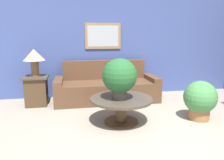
% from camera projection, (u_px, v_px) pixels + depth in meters
% --- Properties ---
extents(ground_plane, '(20.00, 20.00, 0.00)m').
position_uv_depth(ground_plane, '(182.00, 154.00, 2.74)').
color(ground_plane, gray).
extents(wall_back, '(7.80, 0.09, 2.60)m').
position_uv_depth(wall_back, '(125.00, 42.00, 5.37)').
color(wall_back, '#42569E').
rests_on(wall_back, ground_plane).
extents(couch_main, '(2.30, 0.86, 0.89)m').
position_uv_depth(couch_main, '(106.00, 88.00, 4.98)').
color(couch_main, brown).
rests_on(couch_main, ground_plane).
extents(coffee_table, '(1.05, 1.05, 0.44)m').
position_uv_depth(coffee_table, '(121.00, 105.00, 3.69)').
color(coffee_table, '#4C3823').
rests_on(coffee_table, ground_plane).
extents(side_table, '(0.51, 0.51, 0.62)m').
position_uv_depth(side_table, '(37.00, 90.00, 4.64)').
color(side_table, '#4C3823').
rests_on(side_table, ground_plane).
extents(table_lamp, '(0.45, 0.45, 0.57)m').
position_uv_depth(table_lamp, '(34.00, 57.00, 4.49)').
color(table_lamp, brown).
rests_on(table_lamp, side_table).
extents(potted_plant_on_table, '(0.57, 0.57, 0.67)m').
position_uv_depth(potted_plant_on_table, '(120.00, 77.00, 3.53)').
color(potted_plant_on_table, '#4C4742').
rests_on(potted_plant_on_table, coffee_table).
extents(potted_plant_floor, '(0.57, 0.57, 0.69)m').
position_uv_depth(potted_plant_floor, '(200.00, 99.00, 3.83)').
color(potted_plant_floor, '#9E6B42').
rests_on(potted_plant_floor, ground_plane).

